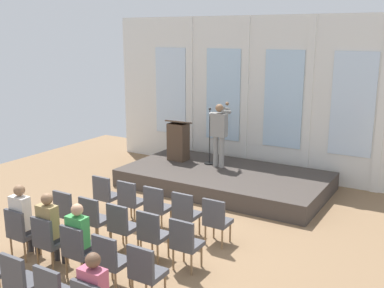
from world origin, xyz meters
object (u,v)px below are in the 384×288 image
(chair_r0_c4, at_px, (216,219))
(chair_r3_c2, at_px, (21,279))
(chair_r1_c0, at_px, (67,210))
(chair_r1_c4, at_px, (185,241))
(chair_r1_c2, at_px, (121,224))
(chair_r2_c1, at_px, (48,239))
(lectern, at_px, (178,141))
(chair_r0_c2, at_px, (157,205))
(chair_r1_c1, at_px, (93,217))
(audience_r2_c0, at_px, (23,217))
(chair_r2_c2, at_px, (77,248))
(chair_r0_c1, at_px, (130,199))
(audience_r2_c2, at_px, (80,236))
(chair_r1_c3, at_px, (152,232))
(mic_stand, at_px, (210,152))
(chair_r2_c0, at_px, (21,230))
(chair_r2_c3, at_px, (110,259))
(speaker, at_px, (219,131))
(chair_r2_c4, at_px, (145,270))
(chair_r0_c0, at_px, (105,193))
(audience_r2_c1, at_px, (51,226))
(chair_r0_c3, at_px, (185,212))

(chair_r0_c4, bearing_deg, chair_r3_c2, -112.15)
(chair_r1_c0, height_order, chair_r1_c4, same)
(chair_r0_c4, relative_size, chair_r1_c2, 1.00)
(chair_r1_c4, distance_m, chair_r2_c1, 2.34)
(lectern, relative_size, chair_r0_c2, 1.23)
(chair_r1_c0, distance_m, chair_r1_c1, 0.69)
(audience_r2_c0, distance_m, chair_r2_c2, 1.39)
(chair_r0_c1, relative_size, audience_r2_c2, 0.73)
(chair_r1_c3, bearing_deg, chair_r3_c2, -106.98)
(chair_r1_c1, height_order, chair_r2_c1, same)
(mic_stand, bearing_deg, chair_r2_c0, -96.94)
(chair_r1_c0, distance_m, chair_r2_c3, 2.34)
(chair_r1_c2, bearing_deg, lectern, 109.85)
(audience_r2_c0, bearing_deg, chair_r1_c1, 56.71)
(speaker, xyz_separation_m, audience_r2_c0, (-1.04, -5.54, -0.68))
(speaker, relative_size, chair_r0_c1, 1.81)
(chair_r0_c2, height_order, chair_r2_c4, same)
(chair_r2_c3, height_order, chair_r3_c2, same)
(chair_r1_c1, xyz_separation_m, audience_r2_c2, (0.69, -1.04, 0.18))
(chair_r0_c0, height_order, chair_r2_c2, same)
(chair_r0_c2, distance_m, audience_r2_c0, 2.57)
(audience_r2_c1, bearing_deg, chair_r1_c4, 26.88)
(chair_r0_c1, bearing_deg, chair_r1_c2, -58.59)
(chair_r1_c1, distance_m, chair_r2_c4, 2.34)
(mic_stand, xyz_separation_m, audience_r2_c2, (0.67, -5.64, -0.07))
(audience_r2_c0, bearing_deg, chair_r2_c0, -90.00)
(chair_r1_c4, bearing_deg, chair_r2_c0, -157.73)
(chair_r0_c4, bearing_deg, audience_r2_c1, -133.53)
(speaker, distance_m, chair_r3_c2, 6.81)
(chair_r1_c0, xyz_separation_m, chair_r2_c2, (1.37, -1.12, 0.00))
(audience_r2_c2, bearing_deg, chair_r1_c0, 142.83)
(chair_r1_c3, height_order, chair_r3_c2, same)
(chair_r0_c3, distance_m, chair_r1_c3, 1.12)
(chair_r2_c0, relative_size, chair_r2_c4, 1.00)
(chair_r1_c4, bearing_deg, speaker, 110.78)
(audience_r2_c1, xyz_separation_m, chair_r2_c2, (0.69, -0.08, -0.21))
(mic_stand, xyz_separation_m, chair_r1_c4, (2.05, -4.60, -0.25))
(mic_stand, height_order, chair_r3_c2, mic_stand)
(chair_r0_c0, relative_size, audience_r2_c1, 0.70)
(chair_r0_c4, relative_size, audience_r2_c0, 0.69)
(audience_r2_c1, bearing_deg, chair_r0_c1, 90.00)
(chair_r2_c4, bearing_deg, audience_r2_c2, 176.53)
(chair_r0_c4, distance_m, chair_r2_c3, 2.35)
(speaker, bearing_deg, chair_r1_c4, -69.22)
(lectern, bearing_deg, mic_stand, 5.16)
(audience_r2_c0, distance_m, chair_r2_c1, 0.73)
(mic_stand, distance_m, chair_r1_c4, 5.04)
(mic_stand, relative_size, chair_r0_c0, 1.65)
(chair_r0_c3, height_order, chair_r2_c2, same)
(chair_r0_c3, xyz_separation_m, audience_r2_c0, (-2.06, -2.17, 0.22))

